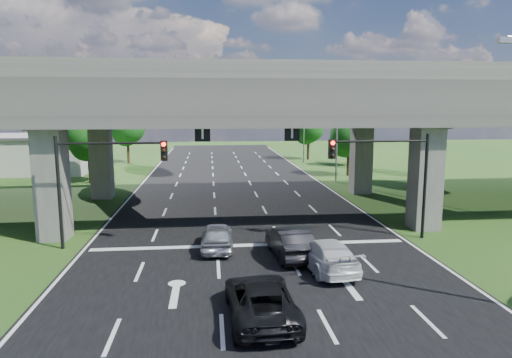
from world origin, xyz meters
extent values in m
plane|color=#254B18|center=(0.00, 0.00, 0.00)|extent=(160.00, 160.00, 0.00)
cube|color=black|center=(0.00, 10.00, 0.01)|extent=(18.00, 120.00, 0.03)
cube|color=#312F2D|center=(0.00, 12.00, 8.00)|extent=(80.00, 15.00, 2.00)
cube|color=#5A5853|center=(0.00, 4.75, 9.50)|extent=(80.00, 0.50, 1.00)
cube|color=#5A5853|center=(0.00, 19.25, 9.50)|extent=(80.00, 0.50, 1.00)
cube|color=#5A5853|center=(-11.00, 6.00, 3.50)|extent=(1.60, 1.60, 7.00)
cube|color=#5A5853|center=(-11.00, 18.00, 3.50)|extent=(1.60, 1.60, 7.00)
cube|color=#5A5853|center=(11.00, 6.00, 3.50)|extent=(1.60, 1.60, 7.00)
cube|color=#5A5853|center=(11.00, 18.00, 3.50)|extent=(1.60, 1.60, 7.00)
cube|color=black|center=(-2.50, 5.00, 6.00)|extent=(0.85, 0.06, 0.85)
cube|color=black|center=(2.50, 5.00, 6.00)|extent=(0.85, 0.06, 0.85)
cube|color=#9E9E99|center=(-26.00, 35.00, 2.00)|extent=(20.00, 10.00, 4.00)
cylinder|color=black|center=(10.00, 4.00, 3.00)|extent=(0.18, 0.18, 6.00)
cylinder|color=black|center=(7.25, 4.00, 5.60)|extent=(5.50, 0.12, 0.12)
cube|color=black|center=(4.50, 3.82, 5.20)|extent=(0.35, 0.28, 1.05)
sphere|color=#FF0C05|center=(4.50, 3.66, 5.55)|extent=(0.22, 0.22, 0.22)
cylinder|color=black|center=(-10.00, 4.00, 3.00)|extent=(0.18, 0.18, 6.00)
cylinder|color=black|center=(-7.25, 4.00, 5.60)|extent=(5.50, 0.12, 0.12)
cube|color=black|center=(-4.50, 3.82, 5.20)|extent=(0.35, 0.28, 1.05)
sphere|color=#FF0C05|center=(-4.50, 3.66, 5.55)|extent=(0.22, 0.22, 0.22)
cube|color=gray|center=(7.50, -6.00, 9.60)|extent=(0.60, 0.25, 0.18)
cylinder|color=gray|center=(10.50, 24.00, 5.00)|extent=(0.16, 0.16, 10.00)
cylinder|color=gray|center=(9.00, 24.00, 9.70)|extent=(3.00, 0.10, 0.10)
cube|color=gray|center=(7.50, 24.00, 9.60)|extent=(0.60, 0.25, 0.18)
cylinder|color=gray|center=(10.50, 40.00, 5.00)|extent=(0.16, 0.16, 10.00)
cylinder|color=gray|center=(9.00, 40.00, 9.70)|extent=(3.00, 0.10, 0.10)
cube|color=gray|center=(7.50, 40.00, 9.60)|extent=(0.60, 0.25, 0.18)
cylinder|color=black|center=(-14.00, 26.00, 1.65)|extent=(0.36, 0.36, 3.30)
sphere|color=#124413|center=(-14.00, 26.00, 4.65)|extent=(4.50, 4.50, 4.50)
sphere|color=#124413|center=(-13.60, 25.70, 6.00)|extent=(3.60, 3.60, 3.60)
sphere|color=#124413|center=(-14.30, 26.40, 3.75)|extent=(3.30, 3.30, 3.30)
cylinder|color=black|center=(-17.00, 34.00, 1.43)|extent=(0.36, 0.36, 2.86)
sphere|color=#124413|center=(-17.00, 34.00, 4.03)|extent=(3.90, 3.90, 3.90)
sphere|color=#124413|center=(-16.60, 33.70, 5.20)|extent=(3.12, 3.12, 3.12)
sphere|color=#124413|center=(-17.30, 34.40, 3.25)|extent=(2.86, 2.86, 2.86)
cylinder|color=black|center=(-13.00, 42.00, 1.76)|extent=(0.36, 0.36, 3.52)
sphere|color=#124413|center=(-13.00, 42.00, 4.96)|extent=(4.80, 4.80, 4.80)
sphere|color=#124413|center=(-12.60, 41.70, 6.40)|extent=(3.84, 3.84, 3.84)
sphere|color=#124413|center=(-13.30, 42.40, 4.00)|extent=(3.52, 3.52, 3.52)
cylinder|color=black|center=(13.00, 28.00, 1.54)|extent=(0.36, 0.36, 3.08)
sphere|color=#124413|center=(13.00, 28.00, 4.34)|extent=(4.20, 4.20, 4.20)
sphere|color=#124413|center=(13.40, 27.70, 5.60)|extent=(3.36, 3.36, 3.36)
sphere|color=#124413|center=(12.70, 28.40, 3.50)|extent=(3.08, 3.08, 3.08)
cylinder|color=black|center=(16.00, 36.00, 1.43)|extent=(0.36, 0.36, 2.86)
sphere|color=#124413|center=(16.00, 36.00, 4.03)|extent=(3.90, 3.90, 3.90)
sphere|color=#124413|center=(16.40, 35.70, 5.20)|extent=(3.12, 3.12, 3.12)
sphere|color=#124413|center=(15.70, 36.40, 3.25)|extent=(2.86, 2.86, 2.86)
cylinder|color=black|center=(12.00, 44.00, 1.65)|extent=(0.36, 0.36, 3.30)
sphere|color=#124413|center=(12.00, 44.00, 4.65)|extent=(4.50, 4.50, 4.50)
sphere|color=#124413|center=(12.40, 43.70, 6.00)|extent=(3.60, 3.60, 3.60)
sphere|color=#124413|center=(11.70, 44.40, 3.75)|extent=(3.30, 3.30, 3.30)
imported|color=silver|center=(-1.80, 3.00, 0.74)|extent=(1.78, 4.20, 1.42)
imported|color=black|center=(1.80, 1.42, 0.79)|extent=(2.00, 4.74, 1.52)
imported|color=silver|center=(3.14, -0.53, 0.73)|extent=(2.51, 5.03, 1.40)
imported|color=black|center=(-0.40, -5.18, 0.72)|extent=(2.45, 5.04, 1.38)
camera|label=1|loc=(-2.12, -20.35, 7.46)|focal=32.00mm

